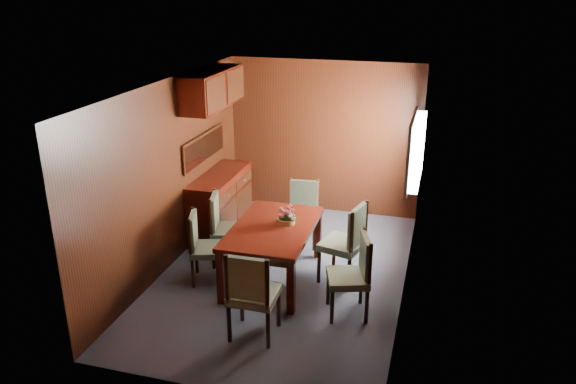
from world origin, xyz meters
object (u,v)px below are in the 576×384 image
(sideboard, at_px, (221,203))
(chair_right_near, at_px, (355,271))
(dining_table, at_px, (273,234))
(chair_head, at_px, (251,291))
(flower_centerpiece, at_px, (286,215))
(chair_left_near, at_px, (202,243))

(sideboard, height_order, chair_right_near, chair_right_near)
(dining_table, relative_size, chair_head, 1.52)
(sideboard, height_order, flower_centerpiece, flower_centerpiece)
(dining_table, bearing_deg, chair_left_near, -162.27)
(chair_right_near, bearing_deg, dining_table, 47.35)
(dining_table, xyz_separation_m, chair_right_near, (1.09, -0.50, -0.08))
(flower_centerpiece, bearing_deg, chair_left_near, -157.58)
(dining_table, distance_m, flower_centerpiece, 0.28)
(dining_table, height_order, chair_right_near, chair_right_near)
(dining_table, bearing_deg, chair_right_near, -25.46)
(dining_table, bearing_deg, chair_head, -83.51)
(chair_right_near, distance_m, flower_centerpiece, 1.19)
(dining_table, bearing_deg, sideboard, 134.76)
(chair_left_near, relative_size, chair_right_near, 0.94)
(chair_right_near, relative_size, chair_head, 0.95)
(sideboard, xyz_separation_m, chair_left_near, (0.33, -1.41, 0.05))
(sideboard, xyz_separation_m, dining_table, (1.15, -1.13, 0.16))
(chair_right_near, xyz_separation_m, chair_head, (-0.94, -0.75, 0.03))
(sideboard, bearing_deg, dining_table, -44.52)
(chair_right_near, bearing_deg, sideboard, 36.00)
(chair_head, relative_size, flower_centerpiece, 4.12)
(dining_table, distance_m, chair_left_near, 0.87)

